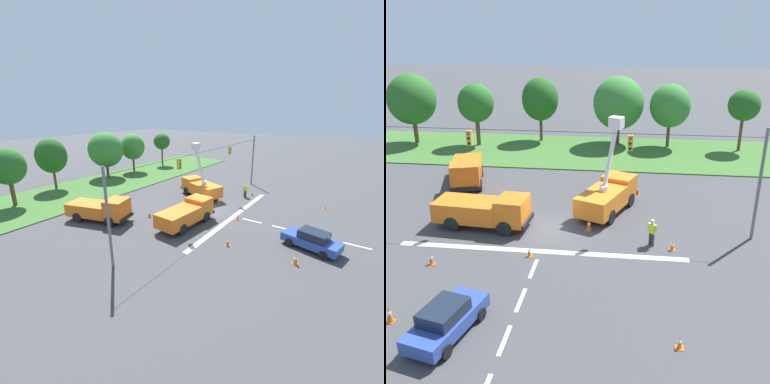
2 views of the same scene
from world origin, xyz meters
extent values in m
plane|color=#424244|center=(0.00, 0.00, 0.00)|extent=(200.00, 200.00, 0.00)
cube|color=#3D6B2D|center=(0.00, 18.00, 0.05)|extent=(56.00, 12.00, 0.10)
cube|color=silver|center=(0.00, -3.24, 0.00)|extent=(17.60, 0.50, 0.01)
cube|color=silver|center=(0.00, -5.24, 0.00)|extent=(0.20, 2.00, 0.01)
cube|color=silver|center=(0.00, -8.24, 0.00)|extent=(0.20, 2.00, 0.01)
cube|color=silver|center=(0.00, -11.24, 0.00)|extent=(0.20, 2.00, 0.01)
cube|color=silver|center=(0.00, -14.24, 0.00)|extent=(0.20, 2.00, 0.01)
cylinder|color=slate|center=(-13.00, 0.00, 3.60)|extent=(0.20, 0.20, 7.20)
cylinder|color=slate|center=(13.00, 0.00, 3.60)|extent=(0.20, 0.20, 7.20)
cylinder|color=black|center=(0.00, 0.00, 6.60)|extent=(26.00, 0.03, 0.03)
cylinder|color=black|center=(-5.03, 0.00, 6.55)|extent=(0.02, 0.02, 0.10)
cube|color=gold|center=(-5.03, 0.00, 6.02)|extent=(0.32, 0.28, 0.96)
cylinder|color=red|center=(-5.03, -0.16, 6.34)|extent=(0.16, 0.05, 0.16)
cylinder|color=black|center=(-5.03, -0.16, 6.02)|extent=(0.16, 0.05, 0.16)
cylinder|color=black|center=(-5.03, -0.16, 5.70)|extent=(0.16, 0.05, 0.16)
cylinder|color=black|center=(5.10, 0.00, 6.55)|extent=(0.02, 0.02, 0.10)
cube|color=gold|center=(5.10, 0.00, 6.02)|extent=(0.32, 0.28, 0.96)
cylinder|color=red|center=(5.10, -0.16, 6.34)|extent=(0.16, 0.05, 0.16)
cylinder|color=black|center=(5.10, -0.16, 6.02)|extent=(0.16, 0.05, 0.16)
cylinder|color=black|center=(5.10, -0.16, 5.70)|extent=(0.16, 0.05, 0.16)
cylinder|color=brown|center=(-11.24, 19.12, 1.52)|extent=(0.44, 0.44, 3.03)
ellipsoid|color=#286623|center=(-11.24, 19.12, 4.64)|extent=(3.79, 3.61, 4.07)
cylinder|color=brown|center=(-4.87, 21.79, 1.51)|extent=(0.34, 0.34, 3.02)
ellipsoid|color=#235B1E|center=(-4.87, 21.79, 4.72)|extent=(3.99, 4.04, 4.69)
cylinder|color=brown|center=(3.69, 21.30, 1.14)|extent=(0.42, 0.42, 2.28)
ellipsoid|color=#387F33|center=(3.69, 21.30, 4.57)|extent=(5.39, 5.70, 5.61)
cylinder|color=brown|center=(9.06, 20.81, 1.35)|extent=(0.36, 0.36, 2.69)
ellipsoid|color=#387F33|center=(9.06, 20.81, 4.49)|extent=(4.23, 4.23, 4.50)
cylinder|color=brown|center=(16.34, 20.24, 1.72)|extent=(0.32, 0.32, 3.44)
ellipsoid|color=#235B1E|center=(16.34, 20.24, 4.81)|extent=(3.21, 3.22, 3.16)
cube|color=orange|center=(3.29, 2.22, 1.18)|extent=(3.69, 4.69, 1.36)
cube|color=orange|center=(4.39, 4.95, 1.33)|extent=(2.73, 2.47, 1.66)
cube|color=#1E2838|center=(4.62, 5.53, 1.62)|extent=(1.87, 0.83, 0.75)
cube|color=black|center=(4.75, 5.85, 0.65)|extent=(2.21, 1.02, 0.30)
cylinder|color=black|center=(3.31, 5.13, 0.50)|extent=(0.63, 1.03, 1.00)
cylinder|color=black|center=(5.29, 4.33, 0.50)|extent=(0.63, 1.03, 1.00)
cylinder|color=black|center=(2.02, 1.94, 0.50)|extent=(0.63, 1.03, 1.00)
cylinder|color=black|center=(4.00, 1.14, 0.50)|extent=(0.63, 1.03, 1.00)
cylinder|color=silver|center=(3.40, 2.49, 2.04)|extent=(0.60, 0.60, 0.36)
cube|color=white|center=(3.74, 3.34, 3.96)|extent=(0.99, 1.98, 4.29)
cube|color=white|center=(4.08, 4.18, 6.31)|extent=(1.13, 1.08, 0.80)
cube|color=orange|center=(-8.66, 8.50, 1.12)|extent=(3.48, 4.82, 1.23)
cube|color=orange|center=(-7.76, 5.54, 1.45)|extent=(2.67, 2.42, 1.90)
cube|color=#1E2838|center=(-7.58, 4.92, 1.78)|extent=(1.92, 0.67, 0.85)
cube|color=black|center=(-7.47, 4.58, 0.65)|extent=(2.27, 0.83, 0.30)
cylinder|color=black|center=(-6.81, 6.09, 0.50)|extent=(0.56, 1.04, 1.00)
cylinder|color=black|center=(-8.86, 5.47, 0.50)|extent=(0.56, 1.04, 1.00)
cylinder|color=black|center=(-7.86, 9.55, 0.50)|extent=(0.56, 1.04, 1.00)
cylinder|color=black|center=(-9.90, 8.93, 0.50)|extent=(0.56, 1.04, 1.00)
cube|color=orange|center=(-5.45, -0.21, 1.15)|extent=(4.50, 2.67, 1.31)
cube|color=orange|center=(-2.36, -0.45, 1.36)|extent=(2.02, 2.39, 1.72)
cube|color=#1E2838|center=(-1.71, -0.49, 1.66)|extent=(0.25, 2.00, 0.77)
cube|color=black|center=(-1.36, -0.52, 0.65)|extent=(0.34, 2.35, 0.30)
cylinder|color=black|center=(-2.53, 0.65, 0.50)|extent=(1.02, 0.35, 1.00)
cylinder|color=black|center=(-2.69, -1.50, 0.50)|extent=(1.02, 0.35, 1.00)
cylinder|color=black|center=(-6.14, 0.92, 0.50)|extent=(1.02, 0.35, 1.00)
cylinder|color=black|center=(-6.30, -1.23, 0.50)|extent=(1.02, 0.35, 1.00)
cube|color=#2D4799|center=(-2.60, -11.10, 0.64)|extent=(2.71, 4.59, 0.64)
cube|color=#192333|center=(-2.64, -11.24, 1.26)|extent=(1.94, 2.36, 0.60)
cylinder|color=black|center=(-3.13, -9.60, 0.32)|extent=(0.34, 0.67, 0.64)
cylinder|color=black|center=(-1.45, -10.00, 0.32)|extent=(0.34, 0.67, 0.64)
cylinder|color=black|center=(-3.75, -12.19, 0.32)|extent=(0.34, 0.67, 0.64)
cylinder|color=black|center=(-2.07, -12.59, 0.32)|extent=(0.34, 0.67, 0.64)
cylinder|color=#383842|center=(6.73, -1.74, 0.42)|extent=(0.18, 0.18, 0.85)
cylinder|color=#383842|center=(6.57, -1.61, 0.42)|extent=(0.18, 0.18, 0.85)
cube|color=#D8EA26|center=(6.65, -1.67, 1.15)|extent=(0.46, 0.44, 0.60)
cube|color=silver|center=(6.65, -1.67, 1.15)|extent=(0.38, 0.32, 0.62)
cylinder|color=#D8EA26|center=(6.86, -1.84, 1.18)|extent=(0.11, 0.11, 0.55)
cylinder|color=#D8EA26|center=(6.44, -1.51, 1.18)|extent=(0.11, 0.11, 0.55)
sphere|color=tan|center=(6.65, -1.67, 1.58)|extent=(0.22, 0.22, 0.22)
sphere|color=white|center=(6.65, -1.67, 1.64)|extent=(0.26, 0.26, 0.26)
cube|color=orange|center=(-5.88, -5.43, 0.01)|extent=(0.36, 0.36, 0.03)
cone|color=orange|center=(-5.88, -5.43, 0.36)|extent=(0.26, 0.26, 0.66)
cylinder|color=white|center=(-5.88, -5.43, 0.39)|extent=(0.16, 0.16, 0.12)
cube|color=orange|center=(5.82, 6.81, 0.01)|extent=(0.36, 0.36, 0.03)
cone|color=orange|center=(5.82, 6.81, 0.36)|extent=(0.27, 0.27, 0.67)
cylinder|color=white|center=(5.82, 6.81, 0.40)|extent=(0.17, 0.17, 0.12)
cube|color=orange|center=(2.63, -0.07, 0.01)|extent=(0.36, 0.36, 0.03)
cone|color=orange|center=(2.63, -0.07, 0.42)|extent=(0.31, 0.31, 0.78)
cylinder|color=white|center=(2.63, -0.07, 0.46)|extent=(0.19, 0.19, 0.14)
cube|color=orange|center=(-3.38, 3.48, 0.01)|extent=(0.36, 0.36, 0.03)
cone|color=orange|center=(-3.38, 3.48, 0.39)|extent=(0.29, 0.29, 0.72)
cylinder|color=white|center=(-3.38, 3.48, 0.43)|extent=(0.18, 0.18, 0.13)
cube|color=orange|center=(-4.97, 3.97, 0.01)|extent=(0.36, 0.36, 0.03)
cone|color=orange|center=(-4.97, 3.97, 0.41)|extent=(0.30, 0.30, 0.76)
cylinder|color=white|center=(-4.97, 3.97, 0.45)|extent=(0.19, 0.19, 0.14)
cube|color=orange|center=(-0.53, -3.90, 0.01)|extent=(0.36, 0.36, 0.03)
cone|color=orange|center=(-0.53, -3.90, 0.32)|extent=(0.23, 0.23, 0.58)
cylinder|color=white|center=(-0.53, -3.90, 0.35)|extent=(0.14, 0.14, 0.10)
cube|color=orange|center=(7.88, -2.15, 0.01)|extent=(0.36, 0.36, 0.03)
cone|color=orange|center=(7.88, -2.15, 0.34)|extent=(0.25, 0.25, 0.62)
cylinder|color=white|center=(7.88, -2.15, 0.37)|extent=(0.15, 0.15, 0.11)
cube|color=orange|center=(-5.60, -10.65, 0.01)|extent=(0.36, 0.36, 0.03)
cone|color=orange|center=(-5.60, -10.65, 0.43)|extent=(0.32, 0.32, 0.80)
cylinder|color=white|center=(-5.60, -10.65, 0.47)|extent=(0.20, 0.20, 0.14)
cube|color=orange|center=(7.56, -10.84, 0.01)|extent=(0.36, 0.36, 0.03)
cone|color=orange|center=(7.56, -10.84, 0.31)|extent=(0.22, 0.22, 0.55)
cylinder|color=white|center=(7.56, -10.84, 0.33)|extent=(0.14, 0.14, 0.10)
camera|label=1|loc=(-22.95, -13.44, 10.44)|focal=24.00mm
camera|label=2|loc=(5.09, -26.63, 13.25)|focal=42.00mm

